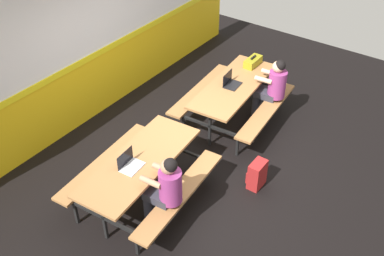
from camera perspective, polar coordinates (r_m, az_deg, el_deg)
The scene contains 10 objects.
ground_plane at distance 7.30m, azimuth 0.60°, elevation -3.75°, with size 10.00×10.00×0.02m, color black.
accent_backdrop at distance 7.85m, azimuth -12.94°, elevation 9.58°, with size 8.00×0.14×2.60m.
picnic_table_left at distance 6.26m, azimuth -6.53°, elevation -5.20°, with size 2.06×1.71×0.74m.
picnic_table_right at distance 7.79m, azimuth 5.24°, elevation 4.49°, with size 2.06×1.71×0.74m.
student_nearer at distance 5.81m, azimuth -3.39°, elevation -7.42°, with size 0.38×0.53×1.21m.
student_further at distance 7.84m, azimuth 10.15°, elevation 5.36°, with size 0.38×0.53×1.21m.
laptop_silver at distance 6.05m, azimuth -7.89°, elevation -4.52°, with size 0.34×0.25×0.22m.
laptop_dark at distance 7.66m, azimuth 4.94°, elevation 5.74°, with size 0.34×0.25×0.22m.
toolbox_grey at distance 8.28m, azimuth 7.72°, elevation 8.31°, with size 0.40×0.18×0.18m.
backpack_dark at distance 6.74m, azimuth 8.19°, elevation -5.85°, with size 0.30×0.22×0.44m.
Camera 1 is at (-4.51, -3.14, 4.79)m, focal length 42.16 mm.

